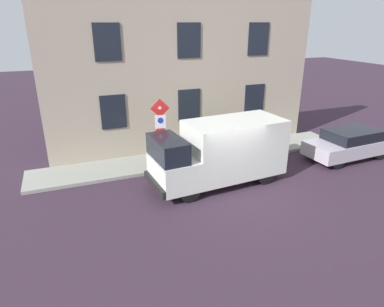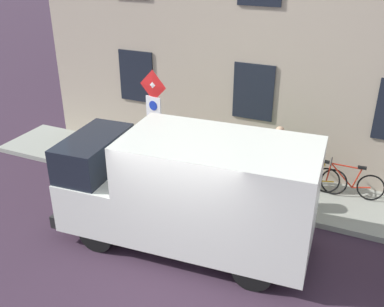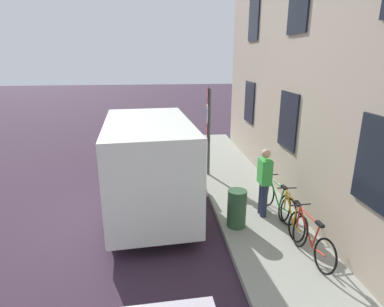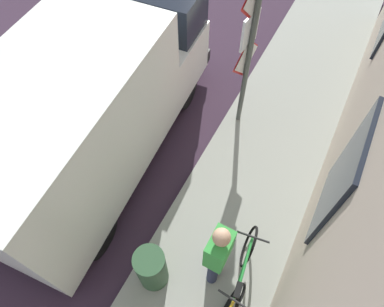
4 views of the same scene
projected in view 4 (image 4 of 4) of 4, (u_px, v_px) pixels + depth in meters
The scene contains 7 objects.
ground_plane at pixel (64, 139), 6.90m from camera, with size 80.00×80.00×0.00m, color #352434.
sidewalk_slab at pixel (234, 218), 5.92m from camera, with size 2.07×14.98×0.14m, color gray.
sign_post_stacked at pixel (249, 43), 5.47m from camera, with size 0.18×0.56×2.90m.
delivery_van at pixel (90, 107), 5.61m from camera, with size 2.39×5.46×2.50m.
bicycle_green at pixel (240, 279), 4.95m from camera, with size 0.48×1.71×0.89m.
pedestrian at pixel (218, 255), 4.58m from camera, with size 0.27×0.40×1.72m.
litter_bin at pixel (152, 269), 4.96m from camera, with size 0.44×0.44×0.90m, color #2D5133.
Camera 4 is at (4.10, -2.36, 5.64)m, focal length 32.65 mm.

